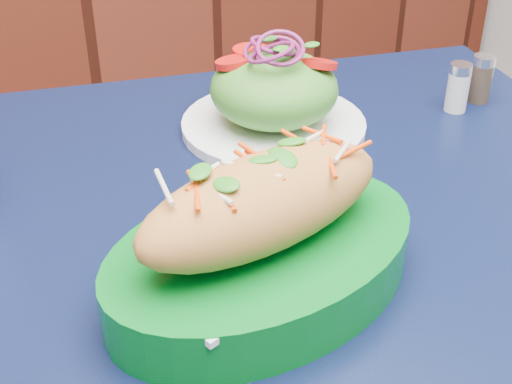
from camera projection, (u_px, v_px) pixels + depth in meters
cafe_table at (294, 298)px, 0.73m from camera, size 1.04×1.04×0.75m
banh_mi_basket at (263, 239)px, 0.59m from camera, size 0.29×0.19×0.13m
salad_plate at (274, 95)px, 0.84m from camera, size 0.22×0.22×0.12m
salt_shaker at (458, 87)px, 0.89m from camera, size 0.03×0.03×0.06m
pepper_shaker at (481, 79)px, 0.91m from camera, size 0.03×0.03×0.06m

